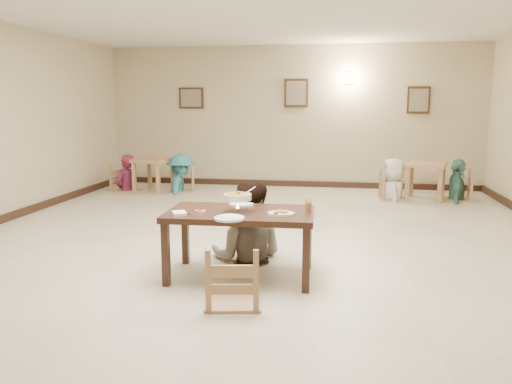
% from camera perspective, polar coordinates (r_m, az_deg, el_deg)
% --- Properties ---
extents(floor, '(10.00, 10.00, 0.00)m').
position_cam_1_polar(floor, '(6.11, -0.52, -6.81)').
color(floor, beige).
rests_on(floor, ground).
extents(wall_back, '(10.00, 0.00, 10.00)m').
position_cam_1_polar(wall_back, '(10.82, 4.06, 8.56)').
color(wall_back, '#C0AF8C').
rests_on(wall_back, floor).
extents(baseboard_back, '(8.00, 0.06, 0.12)m').
position_cam_1_polar(baseboard_back, '(10.92, 3.95, 0.98)').
color(baseboard_back, black).
rests_on(baseboard_back, floor).
extents(picture_a, '(0.55, 0.04, 0.45)m').
position_cam_1_polar(picture_a, '(11.19, -7.42, 10.60)').
color(picture_a, '#352214').
rests_on(picture_a, wall_back).
extents(picture_b, '(0.50, 0.04, 0.60)m').
position_cam_1_polar(picture_b, '(10.76, 4.61, 11.21)').
color(picture_b, '#352214').
rests_on(picture_b, wall_back).
extents(picture_c, '(0.45, 0.04, 0.55)m').
position_cam_1_polar(picture_c, '(10.84, 18.09, 9.95)').
color(picture_c, '#352214').
rests_on(picture_c, wall_back).
extents(wall_sconce, '(0.16, 0.05, 0.22)m').
position_cam_1_polar(wall_sconce, '(10.74, 10.64, 12.67)').
color(wall_sconce, '#FFD88C').
rests_on(wall_sconce, wall_back).
extents(main_table, '(1.51, 0.88, 0.70)m').
position_cam_1_polar(main_table, '(5.09, -1.78, -3.07)').
color(main_table, '#351D14').
rests_on(main_table, floor).
extents(chair_far, '(0.48, 0.48, 1.02)m').
position_cam_1_polar(chair_far, '(5.81, -1.27, -2.52)').
color(chair_far, tan).
rests_on(chair_far, floor).
extents(chair_near, '(0.49, 0.49, 1.05)m').
position_cam_1_polar(chair_near, '(4.44, -2.67, -6.30)').
color(chair_near, tan).
rests_on(chair_near, floor).
extents(main_diner, '(0.89, 0.70, 1.82)m').
position_cam_1_polar(main_diner, '(5.65, -0.98, 1.25)').
color(main_diner, gray).
rests_on(main_diner, floor).
extents(curry_warmer, '(0.31, 0.28, 0.25)m').
position_cam_1_polar(curry_warmer, '(5.04, -2.11, -0.58)').
color(curry_warmer, silver).
rests_on(curry_warmer, main_table).
extents(rice_plate_far, '(0.27, 0.27, 0.06)m').
position_cam_1_polar(rice_plate_far, '(5.35, -1.69, -1.40)').
color(rice_plate_far, white).
rests_on(rice_plate_far, main_table).
extents(rice_plate_near, '(0.29, 0.29, 0.07)m').
position_cam_1_polar(rice_plate_near, '(4.71, -3.08, -2.97)').
color(rice_plate_near, white).
rests_on(rice_plate_near, main_table).
extents(fried_plate, '(0.26, 0.26, 0.06)m').
position_cam_1_polar(fried_plate, '(4.90, 2.86, -2.40)').
color(fried_plate, white).
rests_on(fried_plate, main_table).
extents(chili_dish, '(0.10, 0.10, 0.02)m').
position_cam_1_polar(chili_dish, '(5.07, -6.39, -2.13)').
color(chili_dish, white).
rests_on(chili_dish, main_table).
extents(napkin_cutlery, '(0.22, 0.27, 0.03)m').
position_cam_1_polar(napkin_cutlery, '(4.95, -8.71, -2.43)').
color(napkin_cutlery, white).
rests_on(napkin_cutlery, main_table).
extents(drink_glass, '(0.07, 0.07, 0.13)m').
position_cam_1_polar(drink_glass, '(5.03, 5.99, -1.62)').
color(drink_glass, white).
rests_on(drink_glass, main_table).
extents(bg_table_left, '(0.80, 0.80, 0.68)m').
position_cam_1_polar(bg_table_left, '(10.35, -11.65, 3.02)').
color(bg_table_left, '#AA7951').
rests_on(bg_table_left, floor).
extents(bg_table_right, '(0.85, 0.85, 0.69)m').
position_cam_1_polar(bg_table_right, '(9.81, 18.83, 2.37)').
color(bg_table_right, '#AA7951').
rests_on(bg_table_right, floor).
extents(bg_chair_ll, '(0.50, 0.50, 1.07)m').
position_cam_1_polar(bg_chair_ll, '(10.52, -14.63, 2.93)').
color(bg_chair_ll, tan).
rests_on(bg_chair_ll, floor).
extents(bg_chair_lr, '(0.50, 0.50, 1.06)m').
position_cam_1_polar(bg_chair_lr, '(10.22, -8.55, 2.91)').
color(bg_chair_lr, tan).
rests_on(bg_chair_lr, floor).
extents(bg_chair_rl, '(0.47, 0.47, 0.99)m').
position_cam_1_polar(bg_chair_rl, '(9.70, 15.47, 2.09)').
color(bg_chair_rl, tan).
rests_on(bg_chair_rl, floor).
extents(bg_chair_rr, '(0.50, 0.50, 1.06)m').
position_cam_1_polar(bg_chair_rr, '(9.95, 22.08, 2.11)').
color(bg_chair_rr, tan).
rests_on(bg_chair_rr, floor).
extents(bg_diner_a, '(0.53, 0.65, 1.52)m').
position_cam_1_polar(bg_diner_a, '(10.50, -14.69, 4.17)').
color(bg_diner_a, maroon).
rests_on(bg_diner_a, floor).
extents(bg_diner_b, '(0.76, 1.11, 1.57)m').
position_cam_1_polar(bg_diner_b, '(10.19, -8.59, 4.36)').
color(bg_diner_b, teal).
rests_on(bg_diner_b, floor).
extents(bg_diner_c, '(0.51, 0.76, 1.54)m').
position_cam_1_polar(bg_diner_c, '(9.67, 15.55, 3.71)').
color(bg_diner_c, silver).
rests_on(bg_diner_c, floor).
extents(bg_diner_d, '(0.55, 0.97, 1.55)m').
position_cam_1_polar(bg_diner_d, '(9.93, 22.18, 3.53)').
color(bg_diner_d, '#488271').
rests_on(bg_diner_d, floor).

